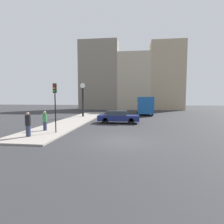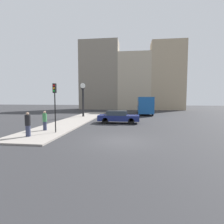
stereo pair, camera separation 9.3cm
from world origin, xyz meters
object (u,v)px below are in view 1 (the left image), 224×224
object	(u,v)px
street_clock	(83,100)
pedestrian_green_hoodie	(45,121)
sedan_car	(118,117)
pedestrian_black_jacket	(28,124)
traffic_light_near	(55,98)
bus_distant	(145,105)

from	to	relation	value
street_clock	pedestrian_green_hoodie	xyz separation A→B (m)	(0.02, -11.65, -1.72)
sedan_car	pedestrian_black_jacket	size ratio (longest dim) A/B	2.64
sedan_car	traffic_light_near	distance (m)	8.48
traffic_light_near	street_clock	distance (m)	12.55
sedan_car	street_clock	bearing A→B (deg)	136.35
sedan_car	pedestrian_black_jacket	world-z (taller)	pedestrian_black_jacket
traffic_light_near	pedestrian_black_jacket	xyz separation A→B (m)	(-1.34, -1.67, -1.95)
traffic_light_near	bus_distant	bearing A→B (deg)	65.75
pedestrian_black_jacket	sedan_car	bearing A→B (deg)	55.23
traffic_light_near	street_clock	size ratio (longest dim) A/B	0.78
pedestrian_black_jacket	traffic_light_near	bearing A→B (deg)	51.31
traffic_light_near	street_clock	xyz separation A→B (m)	(-1.39, 12.47, -0.28)
sedan_car	traffic_light_near	world-z (taller)	traffic_light_near
sedan_car	bus_distant	distance (m)	12.26
bus_distant	sedan_car	bearing A→B (deg)	-107.90
bus_distant	pedestrian_black_jacket	xyz separation A→B (m)	(-9.64, -20.10, -0.75)
street_clock	pedestrian_green_hoodie	bearing A→B (deg)	-89.89
bus_distant	street_clock	size ratio (longest dim) A/B	1.48
bus_distant	street_clock	bearing A→B (deg)	-148.41
street_clock	pedestrian_black_jacket	bearing A→B (deg)	-89.80
pedestrian_green_hoodie	pedestrian_black_jacket	size ratio (longest dim) A/B	0.94
sedan_car	pedestrian_green_hoodie	xyz separation A→B (m)	(-5.91, -5.99, 0.21)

